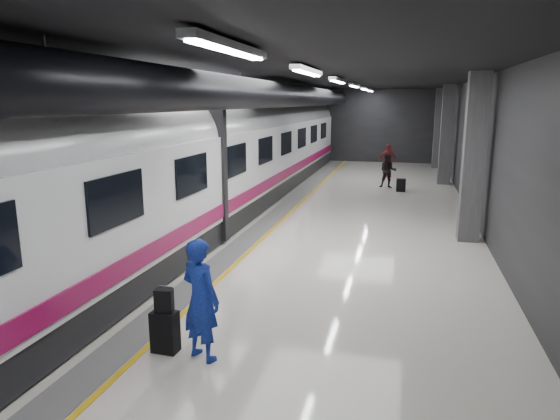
# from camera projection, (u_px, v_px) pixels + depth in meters

# --- Properties ---
(ground) EXTENTS (40.00, 40.00, 0.00)m
(ground) POSITION_uv_depth(u_px,v_px,m) (290.00, 248.00, 12.96)
(ground) COLOR silver
(ground) RESTS_ON ground
(platform_hall) EXTENTS (10.02, 40.02, 4.51)m
(platform_hall) POSITION_uv_depth(u_px,v_px,m) (288.00, 109.00, 13.18)
(platform_hall) COLOR black
(platform_hall) RESTS_ON ground
(train) EXTENTS (3.05, 38.00, 4.05)m
(train) POSITION_uv_depth(u_px,v_px,m) (172.00, 165.00, 13.29)
(train) COLOR black
(train) RESTS_ON ground
(traveler_main) EXTENTS (0.79, 0.67, 1.84)m
(traveler_main) POSITION_uv_depth(u_px,v_px,m) (201.00, 299.00, 7.23)
(traveler_main) COLOR #1639AC
(traveler_main) RESTS_ON ground
(suitcase_main) EXTENTS (0.40, 0.26, 0.64)m
(suitcase_main) POSITION_uv_depth(u_px,v_px,m) (165.00, 332.00, 7.55)
(suitcase_main) COLOR black
(suitcase_main) RESTS_ON ground
(shoulder_bag) EXTENTS (0.29, 0.18, 0.36)m
(shoulder_bag) POSITION_uv_depth(u_px,v_px,m) (164.00, 301.00, 7.43)
(shoulder_bag) COLOR black
(shoulder_bag) RESTS_ON suitcase_main
(traveler_far_a) EXTENTS (0.74, 0.57, 1.51)m
(traveler_far_a) POSITION_uv_depth(u_px,v_px,m) (388.00, 171.00, 21.97)
(traveler_far_a) COLOR black
(traveler_far_a) RESTS_ON ground
(traveler_far_b) EXTENTS (1.04, 0.62, 1.65)m
(traveler_far_b) POSITION_uv_depth(u_px,v_px,m) (388.00, 161.00, 25.15)
(traveler_far_b) COLOR maroon
(traveler_far_b) RESTS_ON ground
(suitcase_far) EXTENTS (0.39, 0.27, 0.55)m
(suitcase_far) POSITION_uv_depth(u_px,v_px,m) (401.00, 185.00, 21.13)
(suitcase_far) COLOR black
(suitcase_far) RESTS_ON ground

